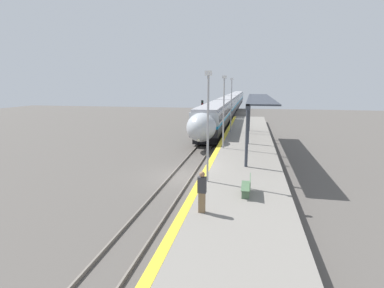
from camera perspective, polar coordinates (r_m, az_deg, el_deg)
The scene contains 12 objects.
ground_plane at distance 20.57m, azimuth -1.99°, elevation -6.23°, with size 120.00×120.00×0.00m, color #56514C.
rail_left at distance 20.71m, azimuth -3.94°, elevation -5.90°, with size 0.08×90.00×0.15m, color slate.
rail_right at distance 20.40m, azimuth -0.01°, elevation -6.15°, with size 0.08×90.00×0.15m, color slate.
train at distance 66.50m, azimuth 7.40°, elevation 7.75°, with size 2.87×81.72×3.80m.
platform_right at distance 19.94m, azimuth 9.66°, elevation -5.65°, with size 4.95×64.00×0.88m.
platform_bench at distance 15.01m, azimuth 10.55°, elevation -7.75°, with size 0.44×1.58×0.89m.
person_waiting at distance 12.67m, azimuth 1.91°, elevation -8.96°, with size 0.36×0.24×1.79m.
railway_signal at distance 40.36m, azimuth 1.97°, elevation 6.09°, with size 0.28×0.28×4.11m.
lamppost_near at distance 16.13m, azimuth 3.06°, elevation 4.47°, with size 0.36×0.20×6.02m.
lamppost_mid at distance 25.11m, azimuth 6.06°, elevation 6.87°, with size 0.36×0.20×6.02m.
lamppost_far at distance 34.14m, azimuth 7.48°, elevation 8.00°, with size 0.36×0.20×6.02m.
station_canopy at distance 27.33m, azimuth 12.08°, elevation 8.14°, with size 2.02×18.88×4.20m.
Camera 1 is at (4.52, -19.08, 6.20)m, focal length 28.00 mm.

